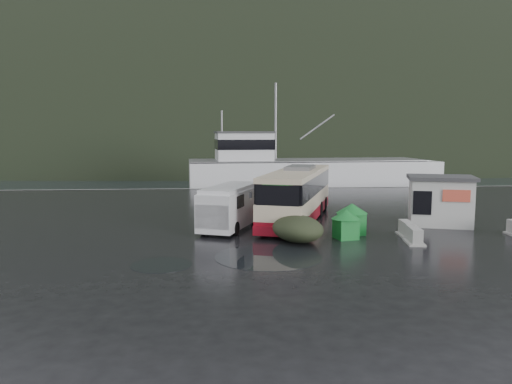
{
  "coord_description": "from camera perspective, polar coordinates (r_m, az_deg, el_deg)",
  "views": [
    {
      "loc": [
        -2.22,
        -24.11,
        4.95
      ],
      "look_at": [
        -0.14,
        3.02,
        1.7
      ],
      "focal_mm": 35.0,
      "sensor_mm": 36.0,
      "label": 1
    }
  ],
  "objects": [
    {
      "name": "headland",
      "position": [
        274.43,
        -1.83,
        5.78
      ],
      "size": [
        780.0,
        540.0,
        570.0
      ],
      "primitive_type": "ellipsoid",
      "color": "black",
      "rests_on": "ground"
    },
    {
      "name": "quay_edge",
      "position": [
        44.44,
        -1.49,
        0.41
      ],
      "size": [
        160.0,
        0.6,
        1.5
      ],
      "primitive_type": "cube",
      "color": "#999993",
      "rests_on": "ground"
    },
    {
      "name": "jersey_barrier_b",
      "position": [
        23.58,
        17.62,
        -5.63
      ],
      "size": [
        0.94,
        1.55,
        0.73
      ],
      "primitive_type": null,
      "rotation": [
        0.0,
        0.0,
        -0.15
      ],
      "color": "#999993",
      "rests_on": "ground"
    },
    {
      "name": "coach_bus",
      "position": [
        28.34,
        4.72,
        -3.27
      ],
      "size": [
        6.18,
        11.19,
        3.07
      ],
      "primitive_type": null,
      "rotation": [
        0.0,
        0.0,
        -0.33
      ],
      "color": "beige",
      "rests_on": "ground"
    },
    {
      "name": "ground",
      "position": [
        24.71,
        0.87,
        -4.74
      ],
      "size": [
        160.0,
        160.0,
        0.0
      ],
      "primitive_type": "plane",
      "color": "black",
      "rests_on": "ground"
    },
    {
      "name": "waste_bin_right",
      "position": [
        23.86,
        10.2,
        -5.27
      ],
      "size": [
        1.18,
        1.18,
        1.37
      ],
      "primitive_type": null,
      "rotation": [
        0.0,
        0.0,
        0.22
      ],
      "color": "#147228",
      "rests_on": "ground"
    },
    {
      "name": "dome_tent",
      "position": [
        23.01,
        4.74,
        -5.64
      ],
      "size": [
        2.89,
        3.51,
        1.2
      ],
      "primitive_type": null,
      "rotation": [
        0.0,
        0.0,
        0.26
      ],
      "color": "#2A311D",
      "rests_on": "ground"
    },
    {
      "name": "jersey_barrier_a",
      "position": [
        25.17,
        16.79,
        -4.83
      ],
      "size": [
        0.84,
        1.49,
        0.71
      ],
      "primitive_type": null,
      "rotation": [
        0.0,
        0.0,
        -0.09
      ],
      "color": "#999993",
      "rests_on": "ground"
    },
    {
      "name": "fishing_trawler",
      "position": [
        52.7,
        5.77,
        1.39
      ],
      "size": [
        29.18,
        8.34,
        11.52
      ],
      "primitive_type": null,
      "rotation": [
        0.0,
        0.0,
        0.07
      ],
      "color": "silver",
      "rests_on": "ground"
    },
    {
      "name": "harbor_water",
      "position": [
        134.22,
        -3.44,
        4.69
      ],
      "size": [
        300.0,
        180.0,
        0.02
      ],
      "primitive_type": "cube",
      "color": "black",
      "rests_on": "ground"
    },
    {
      "name": "waste_bin_left",
      "position": [
        24.92,
        10.84,
        -4.77
      ],
      "size": [
        1.29,
        1.29,
        1.53
      ],
      "primitive_type": null,
      "rotation": [
        0.0,
        0.0,
        0.2
      ],
      "color": "#147228",
      "rests_on": "ground"
    },
    {
      "name": "puddles",
      "position": [
        19.88,
        -1.2,
        -7.59
      ],
      "size": [
        7.45,
        4.33,
        0.01
      ],
      "color": "black",
      "rests_on": "ground"
    },
    {
      "name": "ticket_kiosk",
      "position": [
        28.65,
        20.2,
        -3.56
      ],
      "size": [
        4.01,
        3.47,
        2.65
      ],
      "primitive_type": null,
      "rotation": [
        0.0,
        0.0,
        -0.3
      ],
      "color": "#BBBAB6",
      "rests_on": "ground"
    },
    {
      "name": "white_van",
      "position": [
        26.02,
        -2.9,
        -4.17
      ],
      "size": [
        3.68,
        5.7,
        2.25
      ],
      "primitive_type": null,
      "rotation": [
        0.0,
        0.0,
        -0.37
      ],
      "color": "silver",
      "rests_on": "ground"
    }
  ]
}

